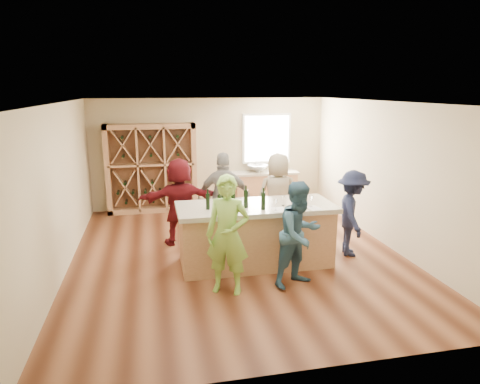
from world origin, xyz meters
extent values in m
cube|color=brown|center=(0.00, 0.00, -0.05)|extent=(6.00, 7.00, 0.10)
cube|color=white|center=(0.00, 0.00, 2.85)|extent=(6.00, 7.00, 0.10)
cube|color=#C5B58F|center=(0.00, 3.55, 1.40)|extent=(6.00, 0.10, 2.80)
cube|color=#C5B58F|center=(0.00, -3.55, 1.40)|extent=(6.00, 0.10, 2.80)
cube|color=#C5B58F|center=(-3.05, 0.00, 1.40)|extent=(0.10, 7.00, 2.80)
cube|color=#C5B58F|center=(3.05, 0.00, 1.40)|extent=(0.10, 7.00, 2.80)
cube|color=white|center=(1.50, 3.47, 1.75)|extent=(1.30, 0.06, 1.30)
cube|color=white|center=(1.50, 3.44, 1.75)|extent=(1.18, 0.01, 1.18)
cube|color=#AE7C53|center=(-1.50, 3.27, 1.10)|extent=(2.20, 0.45, 2.20)
cube|color=#AE7C53|center=(1.40, 3.20, 0.43)|extent=(1.60, 0.58, 0.86)
cube|color=#AAA08B|center=(1.40, 3.20, 0.89)|extent=(1.70, 0.62, 0.06)
imported|color=silver|center=(1.20, 3.20, 1.01)|extent=(0.54, 0.54, 0.19)
cylinder|color=silver|center=(1.20, 3.38, 1.07)|extent=(0.02, 0.02, 0.30)
cube|color=#AE7C53|center=(0.23, -0.50, 0.50)|extent=(2.60, 1.00, 1.00)
cube|color=#AAA08B|center=(0.23, -0.50, 1.04)|extent=(2.72, 1.12, 0.08)
cylinder|color=black|center=(-0.61, -0.60, 1.21)|extent=(0.07, 0.07, 0.27)
cylinder|color=black|center=(-0.44, -0.78, 1.22)|extent=(0.08, 0.08, 0.28)
cylinder|color=black|center=(-0.34, -0.59, 1.24)|extent=(0.09, 0.09, 0.32)
cylinder|color=black|center=(-0.20, -0.67, 1.23)|extent=(0.09, 0.09, 0.30)
cylinder|color=black|center=(0.03, -0.63, 1.23)|extent=(0.09, 0.09, 0.31)
cone|color=white|center=(0.47, -0.90, 1.18)|extent=(0.08, 0.08, 0.20)
cone|color=white|center=(0.97, -0.90, 1.18)|extent=(0.09, 0.09, 0.19)
cone|color=white|center=(0.68, -0.64, 1.17)|extent=(0.07, 0.07, 0.17)
cone|color=white|center=(1.13, -0.79, 1.18)|extent=(0.09, 0.09, 0.19)
cube|color=white|center=(-0.12, -0.94, 1.08)|extent=(0.31, 0.35, 0.00)
cube|color=white|center=(0.54, -0.86, 1.08)|extent=(0.22, 0.30, 0.00)
cube|color=white|center=(1.14, -0.89, 1.08)|extent=(0.25, 0.31, 0.00)
imported|color=#8CC64C|center=(-0.44, -1.45, 0.91)|extent=(0.80, 0.71, 1.82)
imported|color=#335972|center=(0.70, -1.44, 0.84)|extent=(0.93, 0.75, 1.68)
imported|color=#191E38|center=(2.08, -0.43, 0.80)|extent=(0.74, 1.12, 1.60)
imported|color=slate|center=(-0.11, 0.75, 0.91)|extent=(1.16, 0.77, 1.82)
imported|color=gray|center=(1.01, 0.75, 0.89)|extent=(0.91, 0.63, 1.78)
imported|color=#590F14|center=(-0.98, 0.82, 0.87)|extent=(1.64, 0.65, 1.74)
cylinder|color=black|center=(0.28, -0.80, 1.23)|extent=(0.07, 0.07, 0.30)
camera|label=1|loc=(-1.49, -7.39, 3.04)|focal=32.00mm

